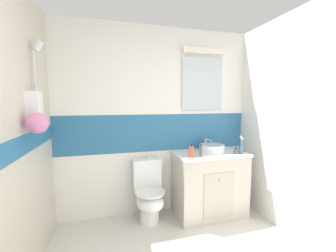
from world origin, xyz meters
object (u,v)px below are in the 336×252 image
(toothbrush_cup, at_px, (241,149))
(perfume_flask_small, at_px, (236,151))
(soap_dispenser, at_px, (191,152))
(toothpaste_tube_upright, at_px, (201,151))
(sink_basin, at_px, (212,148))
(toilet, at_px, (149,193))

(toothbrush_cup, height_order, perfume_flask_small, toothbrush_cup)
(toothbrush_cup, xyz_separation_m, soap_dispenser, (-0.69, -0.00, 0.00))
(toothpaste_tube_upright, bearing_deg, soap_dispenser, 172.23)
(sink_basin, bearing_deg, perfume_flask_small, -41.51)
(toilet, relative_size, perfume_flask_small, 8.53)
(toilet, bearing_deg, toothbrush_cup, -9.55)
(sink_basin, distance_m, toilet, 1.02)
(sink_basin, height_order, toothpaste_tube_upright, same)
(toilet, relative_size, toothbrush_cup, 3.44)
(toilet, bearing_deg, sink_basin, -0.30)
(sink_basin, relative_size, perfume_flask_small, 4.09)
(sink_basin, bearing_deg, toothpaste_tube_upright, -140.89)
(soap_dispenser, xyz_separation_m, toothpaste_tube_upright, (0.11, -0.02, 0.01))
(toilet, distance_m, toothbrush_cup, 1.31)
(toilet, height_order, soap_dispenser, soap_dispenser)
(toilet, height_order, perfume_flask_small, perfume_flask_small)
(toilet, xyz_separation_m, perfume_flask_small, (1.09, -0.21, 0.53))
(toilet, distance_m, toothpaste_tube_upright, 0.85)
(toilet, relative_size, toothpaste_tube_upright, 5.15)
(toilet, bearing_deg, perfume_flask_small, -10.86)
(sink_basin, distance_m, perfume_flask_small, 0.31)
(sink_basin, xyz_separation_m, toothbrush_cup, (0.32, -0.19, 0.01))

